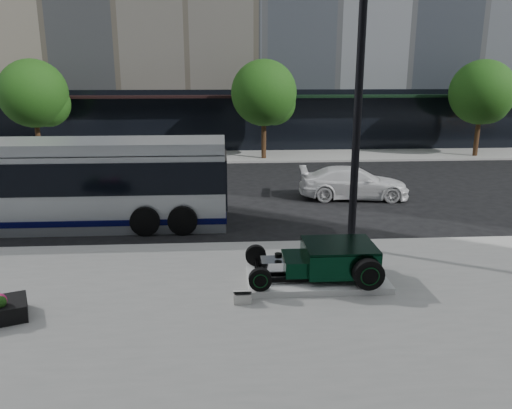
{
  "coord_description": "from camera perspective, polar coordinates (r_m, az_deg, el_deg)",
  "views": [
    {
      "loc": [
        -1.39,
        -16.37,
        5.17
      ],
      "look_at": [
        -0.42,
        -1.66,
        1.2
      ],
      "focal_mm": 35.0,
      "sensor_mm": 36.0,
      "label": 1
    }
  ],
  "objects": [
    {
      "name": "info_plaque",
      "position": [
        11.41,
        -1.57,
        -10.51
      ],
      "size": [
        0.4,
        0.3,
        0.31
      ],
      "color": "silver",
      "rests_on": "sidewalk_near"
    },
    {
      "name": "hot_rod",
      "position": [
        12.45,
        8.47,
        -6.16
      ],
      "size": [
        3.22,
        2.0,
        0.81
      ],
      "color": "black",
      "rests_on": "display_plinth"
    },
    {
      "name": "sidewalk_far",
      "position": [
        30.82,
        -1.12,
        5.53
      ],
      "size": [
        70.0,
        4.0,
        0.12
      ],
      "primitive_type": "cube",
      "color": "gray",
      "rests_on": "ground"
    },
    {
      "name": "display_plinth",
      "position": [
        12.57,
        6.89,
        -8.35
      ],
      "size": [
        3.4,
        1.8,
        0.15
      ],
      "primitive_type": "cube",
      "color": "silver",
      "rests_on": "sidewalk_near"
    },
    {
      "name": "street_trees",
      "position": [
        29.58,
        1.19,
        12.35
      ],
      "size": [
        29.8,
        3.8,
        5.7
      ],
      "color": "black",
      "rests_on": "sidewalk_far"
    },
    {
      "name": "lamppost",
      "position": [
        14.24,
        11.43,
        8.07
      ],
      "size": [
        0.4,
        0.4,
        7.33
      ],
      "color": "black",
      "rests_on": "sidewalk_near"
    },
    {
      "name": "transit_bus",
      "position": [
        18.25,
        -22.69,
        2.25
      ],
      "size": [
        12.12,
        2.88,
        2.92
      ],
      "color": "#ABB0B5",
      "rests_on": "ground"
    },
    {
      "name": "ground",
      "position": [
        17.22,
        1.04,
        -2.4
      ],
      "size": [
        120.0,
        120.0,
        0.0
      ],
      "primitive_type": "plane",
      "color": "black",
      "rests_on": "ground"
    },
    {
      "name": "white_sedan",
      "position": [
        21.14,
        11.1,
        2.45
      ],
      "size": [
        4.65,
        2.26,
        1.3
      ],
      "primitive_type": "imported",
      "rotation": [
        0.0,
        0.0,
        1.47
      ],
      "color": "white",
      "rests_on": "ground"
    }
  ]
}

